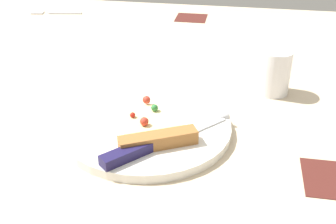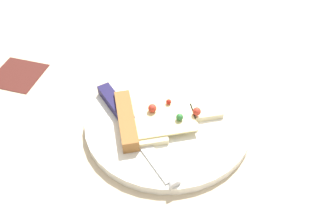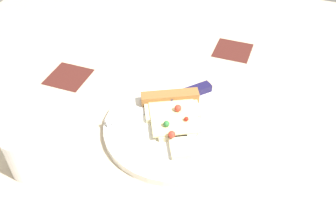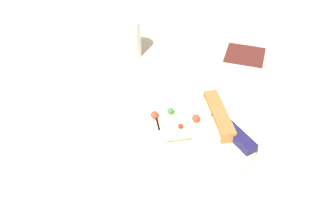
{
  "view_description": "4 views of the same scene",
  "coord_description": "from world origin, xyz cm",
  "px_view_note": "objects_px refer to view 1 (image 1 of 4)",
  "views": [
    {
      "loc": [
        -63.94,
        -19.77,
        37.68
      ],
      "look_at": [
        -2.17,
        -8.66,
        2.3
      ],
      "focal_mm": 45.47,
      "sensor_mm": 36.0,
      "label": 1
    },
    {
      "loc": [
        6.79,
        -48.06,
        48.07
      ],
      "look_at": [
        -5.52,
        -4.82,
        2.2
      ],
      "focal_mm": 40.89,
      "sensor_mm": 36.0,
      "label": 2
    },
    {
      "loc": [
        45.21,
        11.36,
        53.99
      ],
      "look_at": [
        -5.41,
        -7.07,
        4.24
      ],
      "focal_mm": 40.67,
      "sensor_mm": 36.0,
      "label": 3
    },
    {
      "loc": [
        -16.18,
        38.02,
        44.52
      ],
      "look_at": [
        -2.27,
        -7.58,
        2.06
      ],
      "focal_mm": 37.03,
      "sensor_mm": 36.0,
      "label": 4
    }
  ],
  "objects_px": {
    "pizza_slice": "(151,127)",
    "fork": "(53,12)",
    "plate": "(147,127)",
    "knife": "(157,142)",
    "drinking_glass": "(275,72)"
  },
  "relations": [
    {
      "from": "plate",
      "to": "knife",
      "type": "bearing_deg",
      "value": -153.37
    },
    {
      "from": "knife",
      "to": "pizza_slice",
      "type": "bearing_deg",
      "value": 158.31
    },
    {
      "from": "knife",
      "to": "drinking_glass",
      "type": "bearing_deg",
      "value": 95.82
    },
    {
      "from": "pizza_slice",
      "to": "knife",
      "type": "xyz_separation_m",
      "value": [
        -0.04,
        -0.02,
        -0.0
      ]
    },
    {
      "from": "pizza_slice",
      "to": "fork",
      "type": "height_order",
      "value": "pizza_slice"
    },
    {
      "from": "knife",
      "to": "fork",
      "type": "xyz_separation_m",
      "value": [
        0.68,
        0.46,
        -0.02
      ]
    },
    {
      "from": "knife",
      "to": "fork",
      "type": "height_order",
      "value": "knife"
    },
    {
      "from": "plate",
      "to": "drinking_glass",
      "type": "distance_m",
      "value": 0.28
    },
    {
      "from": "fork",
      "to": "drinking_glass",
      "type": "bearing_deg",
      "value": -132.22
    },
    {
      "from": "plate",
      "to": "fork",
      "type": "bearing_deg",
      "value": 35.11
    },
    {
      "from": "drinking_glass",
      "to": "fork",
      "type": "xyz_separation_m",
      "value": [
        0.43,
        0.64,
        -0.04
      ]
    },
    {
      "from": "pizza_slice",
      "to": "knife",
      "type": "relative_size",
      "value": 0.99
    },
    {
      "from": "drinking_glass",
      "to": "fork",
      "type": "height_order",
      "value": "drinking_glass"
    },
    {
      "from": "knife",
      "to": "fork",
      "type": "bearing_deg",
      "value": 166.65
    },
    {
      "from": "plate",
      "to": "drinking_glass",
      "type": "xyz_separation_m",
      "value": [
        0.18,
        -0.21,
        0.04
      ]
    }
  ]
}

